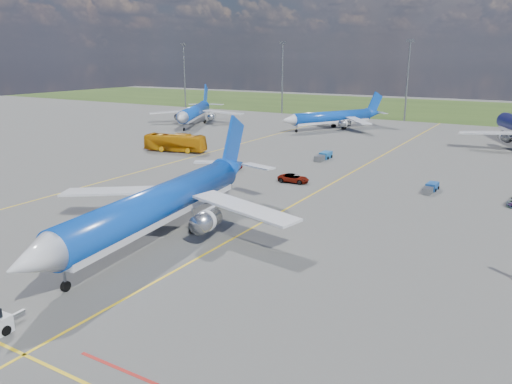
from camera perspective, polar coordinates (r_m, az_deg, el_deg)
The scene contains 12 objects.
ground at distance 48.51m, azimuth -5.28°, elevation -6.77°, with size 400.00×400.00×0.00m, color #545452.
grass_strip at distance 189.04m, azimuth 22.62°, elevation 8.61°, with size 400.00×80.00×0.01m, color #2D4719.
taxiway_lines at distance 71.57m, azimuth 7.88°, elevation 0.44°, with size 60.25×160.00×0.02m.
floodlight_masts at distance 147.33m, azimuth 24.65°, elevation 11.75°, with size 202.20×0.50×22.70m.
bg_jet_nw at distance 139.36m, azimuth -7.01°, elevation 7.68°, with size 28.37×37.24×9.75m, color #0D45B9, non-canonical shape.
bg_jet_nnw at distance 130.81m, azimuth 8.66°, elevation 7.12°, with size 25.53×33.51×8.78m, color #0D45B9, non-canonical shape.
main_airliner at distance 52.82m, azimuth -10.81°, elevation -5.12°, with size 30.53×40.07×10.50m, color #0D45B9, non-canonical shape.
apron_bus at distance 99.59m, azimuth -9.22°, elevation 5.59°, with size 2.92×12.47×3.47m, color orange.
service_car_a at distance 81.99m, azimuth -2.88°, elevation 2.96°, with size 1.66×4.13×1.41m, color #999999.
service_car_b at distance 74.19m, azimuth 4.30°, elevation 1.57°, with size 2.13×4.61×1.28m, color #999999.
baggage_tug_w at distance 73.34m, azimuth 19.33°, elevation 0.45°, with size 1.43×4.62×1.03m.
baggage_tug_c at distance 91.67m, azimuth 7.73°, elevation 4.07°, with size 1.55×5.40×1.21m.
Camera 1 is at (26.60, -36.28, 18.16)m, focal length 35.00 mm.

